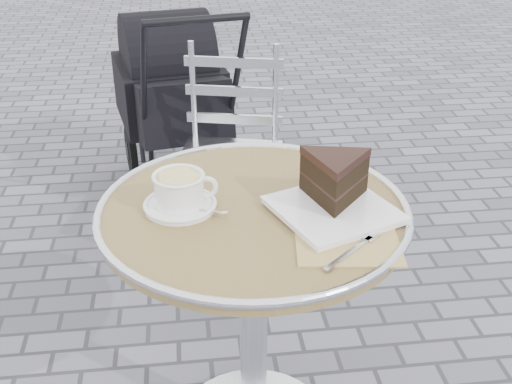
{
  "coord_description": "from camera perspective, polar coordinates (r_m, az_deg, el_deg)",
  "views": [
    {
      "loc": [
        -0.15,
        -1.26,
        1.45
      ],
      "look_at": [
        0.0,
        -0.02,
        0.78
      ],
      "focal_mm": 45.0,
      "sensor_mm": 36.0,
      "label": 1
    }
  ],
  "objects": [
    {
      "name": "cake_plate_set",
      "position": [
        1.44,
        7.04,
        0.6
      ],
      "size": [
        0.31,
        0.4,
        0.13
      ],
      "rotation": [
        0.0,
        0.0,
        0.37
      ],
      "color": "tan",
      "rests_on": "cafe_table"
    },
    {
      "name": "bistro_chair",
      "position": [
        2.44,
        -2.18,
        5.51
      ],
      "size": [
        0.45,
        0.45,
        0.83
      ],
      "rotation": [
        0.0,
        0.0,
        -0.25
      ],
      "color": "silver",
      "rests_on": "ground"
    },
    {
      "name": "baby_stroller",
      "position": [
        2.97,
        -7.3,
        7.74
      ],
      "size": [
        0.57,
        0.97,
        0.94
      ],
      "rotation": [
        0.0,
        0.0,
        0.19
      ],
      "color": "black",
      "rests_on": "ground"
    },
    {
      "name": "cafe_table",
      "position": [
        1.55,
        -0.24,
        -6.7
      ],
      "size": [
        0.72,
        0.72,
        0.74
      ],
      "color": "silver",
      "rests_on": "ground"
    },
    {
      "name": "cappuccino_set",
      "position": [
        1.45,
        -6.74,
        -0.12
      ],
      "size": [
        0.18,
        0.16,
        0.08
      ],
      "rotation": [
        0.0,
        0.0,
        0.07
      ],
      "color": "white",
      "rests_on": "cafe_table"
    }
  ]
}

